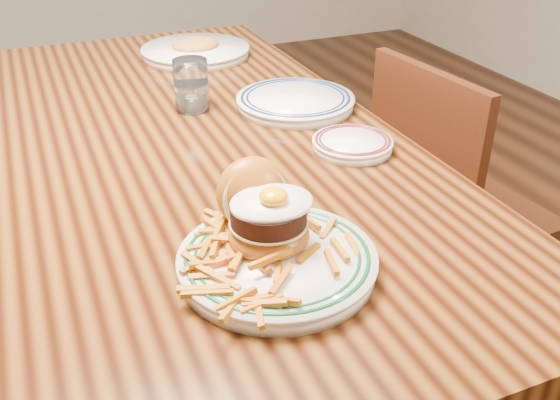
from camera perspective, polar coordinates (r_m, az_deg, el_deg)
name	(u,v)px	position (r m, az deg, el deg)	size (l,w,h in m)	color
floor	(204,399)	(1.73, -6.99, -17.60)	(6.00, 6.00, 0.00)	black
table	(184,176)	(1.32, -8.74, 2.17)	(0.85, 1.60, 0.75)	black
chair_right	(447,206)	(1.69, 15.05, -0.54)	(0.42, 0.42, 0.83)	#39190B
main_plate	(273,243)	(0.87, -0.64, -3.95)	(0.28, 0.29, 0.13)	white
side_plate	(353,143)	(1.22, 6.65, 5.16)	(0.16, 0.16, 0.02)	white
rear_plate	(295,101)	(1.42, 1.41, 9.05)	(0.27, 0.27, 0.03)	white
water_glass	(191,88)	(1.41, -8.10, 10.09)	(0.08, 0.08, 0.11)	white
far_plate	(196,51)	(1.79, -7.72, 13.38)	(0.30, 0.30, 0.05)	white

